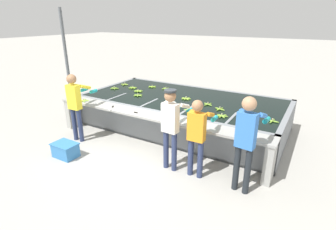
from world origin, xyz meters
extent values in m
plane|color=#A3A099|center=(0.00, 0.00, 0.00)|extent=(80.00, 80.00, 0.00)
cube|color=gray|center=(0.00, 1.81, 0.03)|extent=(5.49, 2.72, 0.06)
cube|color=gray|center=(0.00, 0.51, 0.43)|extent=(5.49, 0.12, 0.85)
cube|color=gray|center=(0.00, 3.11, 0.43)|extent=(5.49, 0.12, 0.85)
cube|color=gray|center=(-2.68, 1.81, 0.43)|extent=(0.12, 2.72, 0.85)
cube|color=gray|center=(2.68, 1.81, 0.43)|extent=(0.12, 2.72, 0.85)
cube|color=black|center=(0.00, 1.81, 0.45)|extent=(5.25, 2.48, 0.79)
cube|color=gray|center=(-1.65, 0.97, 0.43)|extent=(0.06, 0.80, 0.85)
cube|color=gray|center=(-0.55, 0.97, 0.43)|extent=(0.06, 0.80, 0.85)
cube|color=gray|center=(0.55, 0.97, 0.43)|extent=(0.06, 0.80, 0.85)
cube|color=gray|center=(1.65, 0.97, 0.43)|extent=(0.06, 0.80, 0.85)
cube|color=#9E9E99|center=(0.00, 0.23, 0.83)|extent=(5.49, 0.45, 0.05)
cube|color=#9E9E99|center=(-2.64, 0.23, 0.40)|extent=(0.16, 0.41, 0.80)
cube|color=#9E9E99|center=(2.64, 0.23, 0.40)|extent=(0.16, 0.41, 0.80)
cylinder|color=navy|center=(-1.93, -0.35, 0.42)|extent=(0.11, 0.11, 0.84)
cylinder|color=navy|center=(-1.73, -0.35, 0.42)|extent=(0.11, 0.11, 0.84)
cube|color=yellow|center=(-1.83, -0.35, 1.14)|extent=(0.32, 0.18, 0.60)
sphere|color=#9E704C|center=(-1.83, -0.35, 1.58)|extent=(0.23, 0.23, 0.23)
cylinder|color=yellow|center=(-1.99, -0.11, 1.35)|extent=(0.09, 0.31, 0.18)
cylinder|color=teal|center=(-2.00, 0.14, 1.19)|extent=(0.09, 0.20, 0.08)
cylinder|color=yellow|center=(-1.67, -0.10, 1.35)|extent=(0.09, 0.31, 0.18)
cylinder|color=teal|center=(-1.68, 0.15, 1.19)|extent=(0.09, 0.20, 0.08)
cylinder|color=navy|center=(0.73, -0.32, 0.41)|extent=(0.11, 0.11, 0.82)
cylinder|color=navy|center=(0.93, -0.34, 0.41)|extent=(0.11, 0.11, 0.82)
cube|color=white|center=(0.83, -0.33, 1.12)|extent=(0.33, 0.19, 0.58)
sphere|color=#9E704C|center=(0.83, -0.33, 1.55)|extent=(0.22, 0.22, 0.22)
cylinder|color=#282D33|center=(0.83, -0.33, 1.65)|extent=(0.23, 0.23, 0.04)
cylinder|color=white|center=(0.69, -0.07, 1.32)|extent=(0.10, 0.31, 0.18)
cylinder|color=teal|center=(0.71, 0.18, 1.16)|extent=(0.10, 0.21, 0.08)
cylinder|color=white|center=(1.01, -0.09, 1.32)|extent=(0.10, 0.31, 0.18)
cylinder|color=teal|center=(1.03, 0.16, 1.16)|extent=(0.10, 0.21, 0.08)
cylinder|color=navy|center=(1.28, -0.31, 0.38)|extent=(0.11, 0.11, 0.77)
cylinder|color=navy|center=(1.48, -0.30, 0.38)|extent=(0.11, 0.11, 0.77)
cube|color=orange|center=(1.38, -0.31, 1.04)|extent=(0.32, 0.18, 0.54)
sphere|color=#9E704C|center=(1.38, -0.31, 1.45)|extent=(0.21, 0.21, 0.21)
cylinder|color=orange|center=(1.21, -0.06, 1.23)|extent=(0.09, 0.31, 0.18)
cylinder|color=#1EA3AD|center=(1.21, 0.19, 1.06)|extent=(0.09, 0.20, 0.08)
cylinder|color=orange|center=(1.53, -0.05, 1.23)|extent=(0.09, 0.31, 0.18)
cylinder|color=#1EA3AD|center=(1.53, 0.20, 1.06)|extent=(0.09, 0.20, 0.08)
cylinder|color=#1E2328|center=(2.18, -0.32, 0.44)|extent=(0.11, 0.11, 0.87)
cylinder|color=#1E2328|center=(2.38, -0.34, 0.44)|extent=(0.11, 0.11, 0.87)
cube|color=blue|center=(2.28, -0.33, 1.18)|extent=(0.34, 0.21, 0.62)
sphere|color=tan|center=(2.28, -0.33, 1.64)|extent=(0.24, 0.24, 0.24)
cylinder|color=blue|center=(2.15, -0.06, 1.41)|extent=(0.12, 0.32, 0.18)
cylinder|color=teal|center=(2.18, 0.18, 1.24)|extent=(0.11, 0.21, 0.08)
cylinder|color=blue|center=(2.47, -0.10, 1.41)|extent=(0.12, 0.32, 0.18)
cylinder|color=teal|center=(2.50, 0.15, 1.24)|extent=(0.11, 0.21, 0.08)
ellipsoid|color=#75A333|center=(-2.29, 1.62, 0.87)|extent=(0.07, 0.17, 0.04)
ellipsoid|color=#75A333|center=(-2.33, 1.58, 0.87)|extent=(0.17, 0.06, 0.04)
ellipsoid|color=#75A333|center=(-2.30, 1.52, 0.87)|extent=(0.11, 0.17, 0.04)
ellipsoid|color=#75A333|center=(-2.24, 1.53, 0.87)|extent=(0.15, 0.14, 0.04)
ellipsoid|color=#75A333|center=(-2.23, 1.60, 0.87)|extent=(0.17, 0.11, 0.04)
cylinder|color=tan|center=(-2.28, 1.57, 0.90)|extent=(0.03, 0.03, 0.04)
ellipsoid|color=#75A333|center=(2.47, 1.24, 0.87)|extent=(0.06, 0.17, 0.04)
ellipsoid|color=#75A333|center=(2.41, 1.19, 0.87)|extent=(0.17, 0.06, 0.04)
ellipsoid|color=#75A333|center=(2.45, 1.13, 0.87)|extent=(0.06, 0.17, 0.04)
ellipsoid|color=#75A333|center=(2.52, 1.17, 0.87)|extent=(0.17, 0.06, 0.04)
cylinder|color=tan|center=(2.46, 1.18, 0.90)|extent=(0.03, 0.03, 0.04)
ellipsoid|color=#7FAD33|center=(-1.88, 1.93, 0.87)|extent=(0.17, 0.08, 0.04)
ellipsoid|color=#7FAD33|center=(-1.87, 1.88, 0.87)|extent=(0.15, 0.15, 0.04)
ellipsoid|color=#7FAD33|center=(-1.82, 1.86, 0.87)|extent=(0.08, 0.17, 0.04)
ellipsoid|color=#7FAD33|center=(-1.78, 1.90, 0.87)|extent=(0.17, 0.08, 0.04)
ellipsoid|color=#7FAD33|center=(-1.79, 1.96, 0.87)|extent=(0.15, 0.15, 0.04)
ellipsoid|color=#7FAD33|center=(-1.84, 1.97, 0.87)|extent=(0.08, 0.17, 0.04)
cylinder|color=tan|center=(-1.83, 1.92, 0.90)|extent=(0.03, 0.03, 0.04)
ellipsoid|color=#7FAD33|center=(0.16, 1.77, 0.87)|extent=(0.10, 0.17, 0.04)
ellipsoid|color=#7FAD33|center=(0.11, 1.76, 0.87)|extent=(0.12, 0.17, 0.04)
ellipsoid|color=#7FAD33|center=(0.09, 1.72, 0.87)|extent=(0.17, 0.06, 0.04)
ellipsoid|color=#7FAD33|center=(0.10, 1.68, 0.87)|extent=(0.15, 0.14, 0.04)
ellipsoid|color=#7FAD33|center=(0.15, 1.66, 0.87)|extent=(0.05, 0.17, 0.04)
ellipsoid|color=#7FAD33|center=(0.19, 1.69, 0.87)|extent=(0.16, 0.13, 0.04)
ellipsoid|color=#7FAD33|center=(0.19, 1.73, 0.87)|extent=(0.17, 0.08, 0.04)
cylinder|color=tan|center=(0.14, 1.72, 0.90)|extent=(0.03, 0.03, 0.04)
ellipsoid|color=#7FAD33|center=(-0.85, 2.30, 0.87)|extent=(0.11, 0.17, 0.04)
ellipsoid|color=#7FAD33|center=(-0.82, 2.36, 0.87)|extent=(0.17, 0.06, 0.04)
ellipsoid|color=#7FAD33|center=(-0.86, 2.41, 0.87)|extent=(0.06, 0.17, 0.04)
ellipsoid|color=#7FAD33|center=(-0.92, 2.38, 0.87)|extent=(0.17, 0.11, 0.04)
ellipsoid|color=#7FAD33|center=(-0.91, 2.31, 0.87)|extent=(0.15, 0.14, 0.04)
cylinder|color=tan|center=(-0.87, 2.35, 0.90)|extent=(0.03, 0.03, 0.04)
ellipsoid|color=#7FAD33|center=(1.29, 1.34, 0.87)|extent=(0.17, 0.08, 0.04)
ellipsoid|color=#7FAD33|center=(1.25, 1.41, 0.87)|extent=(0.08, 0.17, 0.04)
ellipsoid|color=#7FAD33|center=(1.18, 1.37, 0.87)|extent=(0.17, 0.08, 0.04)
ellipsoid|color=#7FAD33|center=(1.22, 1.30, 0.87)|extent=(0.08, 0.17, 0.04)
cylinder|color=tan|center=(1.23, 1.35, 0.90)|extent=(0.03, 0.03, 0.04)
ellipsoid|color=#7FAD33|center=(-1.39, 1.67, 0.87)|extent=(0.17, 0.07, 0.04)
ellipsoid|color=#7FAD33|center=(-1.40, 1.72, 0.87)|extent=(0.16, 0.13, 0.04)
ellipsoid|color=#7FAD33|center=(-1.44, 1.74, 0.87)|extent=(0.04, 0.17, 0.04)
ellipsoid|color=#7FAD33|center=(-1.49, 1.72, 0.87)|extent=(0.16, 0.13, 0.04)
ellipsoid|color=#7FAD33|center=(-1.50, 1.67, 0.87)|extent=(0.17, 0.07, 0.04)
ellipsoid|color=#7FAD33|center=(-1.47, 1.64, 0.87)|extent=(0.11, 0.17, 0.04)
ellipsoid|color=#7FAD33|center=(-1.42, 1.64, 0.87)|extent=(0.11, 0.17, 0.04)
cylinder|color=tan|center=(-1.44, 1.69, 0.90)|extent=(0.03, 0.03, 0.04)
ellipsoid|color=#75A333|center=(0.90, 1.53, 0.87)|extent=(0.17, 0.10, 0.04)
ellipsoid|color=#75A333|center=(0.86, 1.61, 0.87)|extent=(0.10, 0.17, 0.04)
ellipsoid|color=#75A333|center=(0.79, 1.58, 0.87)|extent=(0.17, 0.10, 0.04)
ellipsoid|color=#75A333|center=(0.82, 1.50, 0.87)|extent=(0.10, 0.17, 0.04)
cylinder|color=tan|center=(0.84, 1.55, 0.90)|extent=(0.03, 0.03, 0.04)
ellipsoid|color=#8CB738|center=(-2.27, 2.14, 0.87)|extent=(0.17, 0.06, 0.04)
ellipsoid|color=#8CB738|center=(-2.33, 2.18, 0.87)|extent=(0.06, 0.17, 0.04)
ellipsoid|color=#8CB738|center=(-2.38, 2.12, 0.87)|extent=(0.17, 0.06, 0.04)
ellipsoid|color=#8CB738|center=(-2.32, 2.08, 0.87)|extent=(0.06, 0.17, 0.04)
cylinder|color=tan|center=(-2.33, 2.13, 0.90)|extent=(0.03, 0.03, 0.04)
ellipsoid|color=#75A333|center=(-1.20, 1.27, 0.87)|extent=(0.12, 0.16, 0.04)
ellipsoid|color=#75A333|center=(-1.15, 1.27, 0.87)|extent=(0.11, 0.17, 0.04)
ellipsoid|color=#75A333|center=(-1.12, 1.31, 0.87)|extent=(0.17, 0.04, 0.04)
ellipsoid|color=#75A333|center=(-1.15, 1.36, 0.87)|extent=(0.12, 0.16, 0.04)
ellipsoid|color=#75A333|center=(-1.20, 1.36, 0.87)|extent=(0.11, 0.17, 0.04)
ellipsoid|color=#75A333|center=(-1.23, 1.31, 0.87)|extent=(0.17, 0.04, 0.04)
cylinder|color=tan|center=(-1.17, 1.31, 0.90)|extent=(0.03, 0.03, 0.04)
ellipsoid|color=#75A333|center=(0.68, 0.91, 0.87)|extent=(0.17, 0.09, 0.04)
ellipsoid|color=#75A333|center=(0.66, 0.97, 0.87)|extent=(0.13, 0.16, 0.04)
ellipsoid|color=#75A333|center=(0.60, 0.97, 0.87)|extent=(0.13, 0.16, 0.04)
ellipsoid|color=#75A333|center=(0.58, 0.91, 0.87)|extent=(0.17, 0.09, 0.04)
ellipsoid|color=#75A333|center=(0.63, 0.87, 0.87)|extent=(0.04, 0.17, 0.04)
cylinder|color=tan|center=(0.63, 0.93, 0.90)|extent=(0.03, 0.03, 0.04)
ellipsoid|color=#75A333|center=(1.47, 0.89, 0.87)|extent=(0.15, 0.14, 0.04)
ellipsoid|color=#75A333|center=(1.49, 0.94, 0.87)|extent=(0.17, 0.06, 0.04)
ellipsoid|color=#75A333|center=(1.46, 0.98, 0.87)|extent=(0.12, 0.16, 0.04)
ellipsoid|color=#75A333|center=(1.41, 0.98, 0.87)|extent=(0.09, 0.17, 0.04)
ellipsoid|color=#75A333|center=(1.38, 0.95, 0.87)|extent=(0.17, 0.09, 0.04)
ellipsoid|color=#75A333|center=(1.39, 0.90, 0.87)|extent=(0.16, 0.12, 0.04)
ellipsoid|color=#75A333|center=(1.43, 0.88, 0.87)|extent=(0.05, 0.17, 0.04)
cylinder|color=tan|center=(1.43, 0.93, 0.90)|extent=(0.03, 0.03, 0.04)
ellipsoid|color=#7FAD33|center=(-1.35, 2.29, 0.87)|extent=(0.12, 0.16, 0.04)
ellipsoid|color=#7FAD33|center=(-1.32, 2.34, 0.87)|extent=(0.17, 0.04, 0.04)
ellipsoid|color=#7FAD33|center=(-1.35, 2.39, 0.87)|extent=(0.11, 0.17, 0.04)
ellipsoid|color=#7FAD33|center=(-1.41, 2.39, 0.87)|extent=(0.12, 0.16, 0.04)
ellipsoid|color=#7FAD33|center=(-1.43, 2.34, 0.87)|extent=(0.17, 0.04, 0.04)
ellipsoid|color=#7FAD33|center=(-1.41, 2.29, 0.87)|extent=(0.11, 0.17, 0.04)
cylinder|color=tan|center=(-1.38, 2.34, 0.90)|extent=(0.03, 0.03, 0.04)
ellipsoid|color=#9EC642|center=(-2.11, 0.21, 0.87)|extent=(0.10, 0.17, 0.04)
ellipsoid|color=#9EC642|center=(-2.15, 0.16, 0.87)|extent=(0.17, 0.05, 0.04)
ellipsoid|color=#9EC642|center=(-2.11, 0.11, 0.87)|extent=(0.08, 0.17, 0.04)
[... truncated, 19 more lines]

